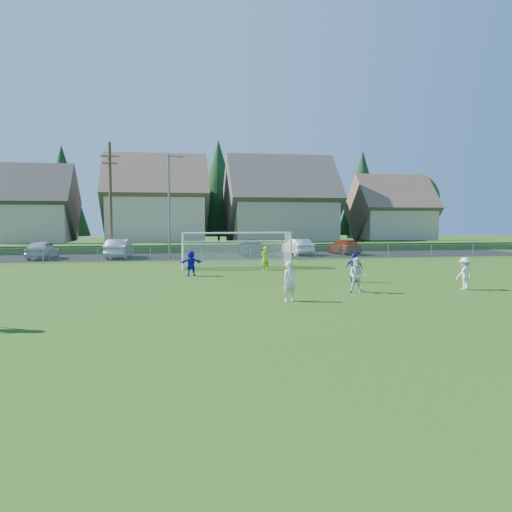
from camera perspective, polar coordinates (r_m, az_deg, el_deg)
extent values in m
plane|color=#193D0C|center=(18.92, 4.22, -5.99)|extent=(160.00, 160.00, 0.00)
plane|color=black|center=(45.90, -4.21, 0.02)|extent=(60.00, 60.00, 0.00)
cube|color=#1E420F|center=(53.33, -5.02, 1.02)|extent=(70.00, 6.00, 0.80)
sphere|color=white|center=(23.88, 11.82, -3.67)|extent=(0.22, 0.22, 0.22)
imported|color=silver|center=(20.45, 3.89, -2.91)|extent=(0.68, 0.55, 1.63)
imported|color=silver|center=(23.19, 11.47, -2.17)|extent=(0.98, 0.92, 1.61)
imported|color=silver|center=(25.79, 22.73, -1.85)|extent=(1.12, 0.86, 1.54)
imported|color=#1912B0|center=(27.01, 11.16, -1.34)|extent=(0.98, 0.77, 1.55)
imported|color=#1912B0|center=(29.76, -7.44, -0.82)|extent=(1.45, 0.65, 1.51)
imported|color=#B1D018|center=(32.51, 1.05, -0.30)|extent=(0.68, 0.56, 1.59)
imported|color=#ABAFB3|center=(45.87, -23.18, 0.67)|extent=(2.14, 4.73, 1.58)
imported|color=#BABABA|center=(44.65, -15.34, 0.81)|extent=(2.16, 5.10, 1.64)
imported|color=#15254B|center=(45.80, -0.65, 1.03)|extent=(2.10, 4.85, 1.63)
imported|color=white|center=(47.22, 4.78, 1.04)|extent=(2.13, 4.73, 1.51)
imported|color=maroon|center=(48.87, 10.05, 1.04)|extent=(2.29, 4.95, 1.40)
cylinder|color=white|center=(33.13, -8.34, 0.48)|extent=(0.12, 0.12, 2.44)
cylinder|color=white|center=(34.13, 4.01, 0.62)|extent=(0.12, 0.12, 2.44)
cylinder|color=white|center=(33.38, -2.08, 2.65)|extent=(7.30, 0.12, 0.12)
cylinder|color=white|center=(34.95, -8.42, 0.15)|extent=(0.08, 0.08, 1.80)
cylinder|color=white|center=(35.89, 3.31, 0.29)|extent=(0.08, 0.08, 1.80)
cylinder|color=white|center=(35.19, -2.48, 1.68)|extent=(7.30, 0.08, 0.08)
cube|color=silver|center=(35.24, -2.48, 0.22)|extent=(7.30, 0.02, 1.80)
cube|color=silver|center=(34.03, -8.38, 0.58)|extent=(0.02, 1.80, 2.44)
cube|color=silver|center=(35.00, 3.65, 0.71)|extent=(0.02, 1.80, 2.44)
cube|color=silver|center=(34.27, -2.29, 2.69)|extent=(7.30, 1.80, 0.02)
cube|color=gray|center=(40.37, -3.44, 1.11)|extent=(52.00, 0.03, 0.03)
cube|color=gray|center=(40.41, -3.44, 0.30)|extent=(52.00, 0.02, 1.14)
cylinder|color=gray|center=(40.41, -3.44, 0.30)|extent=(0.06, 0.06, 1.20)
cylinder|color=slate|center=(44.07, -9.91, 5.64)|extent=(0.18, 0.18, 9.00)
cylinder|color=slate|center=(44.39, -9.32, 11.21)|extent=(1.20, 0.12, 0.12)
cube|color=slate|center=(44.40, -8.53, 11.15)|extent=(0.36, 0.18, 0.12)
cylinder|color=#473321|center=(45.35, -16.28, 6.13)|extent=(0.26, 0.26, 10.00)
cube|color=#473321|center=(45.65, -16.38, 10.90)|extent=(1.60, 0.10, 0.10)
cube|color=#473321|center=(45.58, -16.37, 10.15)|extent=(1.30, 0.10, 0.10)
cube|color=tan|center=(62.00, -24.42, 3.55)|extent=(9.00, 8.00, 4.50)
pyramid|color=#423D38|center=(62.33, -24.60, 9.69)|extent=(9.90, 8.80, 4.41)
cube|color=#C6B58E|center=(61.07, -11.33, 4.31)|extent=(11.00, 9.00, 5.50)
pyramid|color=brown|center=(61.58, -11.44, 11.51)|extent=(12.10, 9.90, 4.96)
cube|color=tan|center=(61.57, 2.78, 4.15)|extent=(12.00, 10.00, 5.00)
pyramid|color=#4C473F|center=(62.08, 2.81, 11.57)|extent=(13.20, 11.00, 5.52)
cube|color=tan|center=(67.41, 15.15, 3.59)|extent=(9.00, 8.00, 4.00)
pyramid|color=brown|center=(67.67, 15.26, 9.03)|extent=(9.90, 8.80, 4.41)
cylinder|color=#382616|center=(69.42, -21.11, 1.65)|extent=(0.30, 0.30, 1.20)
cone|color=#143819|center=(69.46, -21.25, 6.97)|extent=(6.76, 6.76, 11.70)
cylinder|color=#382616|center=(69.19, -12.80, 1.82)|extent=(0.30, 0.30, 1.20)
cone|color=#143819|center=(69.22, -12.88, 6.79)|extent=(6.24, 6.24, 10.80)
cylinder|color=#382616|center=(66.44, -4.27, 1.82)|extent=(0.30, 0.30, 1.20)
cone|color=#143819|center=(66.51, -4.31, 7.77)|extent=(7.28, 7.28, 12.60)
cylinder|color=#382616|center=(70.06, 3.73, 3.08)|extent=(0.36, 0.36, 3.96)
sphere|color=#2B5B19|center=(70.13, 3.75, 7.03)|extent=(8.36, 8.36, 8.36)
cylinder|color=#382616|center=(71.25, 11.95, 1.90)|extent=(0.30, 0.30, 1.20)
cone|color=#143819|center=(71.30, 12.03, 7.09)|extent=(6.76, 6.76, 11.70)
cylinder|color=#382616|center=(75.46, 17.33, 2.84)|extent=(0.36, 0.36, 3.60)
sphere|color=#2B5B19|center=(75.50, 17.41, 6.18)|extent=(7.60, 7.60, 7.60)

